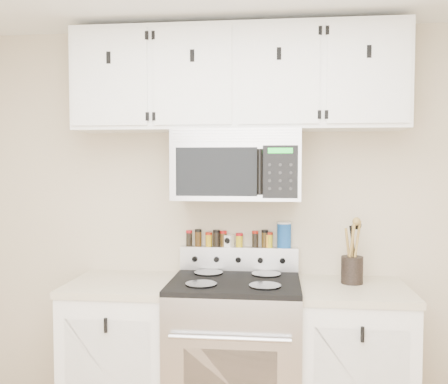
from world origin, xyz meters
name	(u,v)px	position (x,y,z in m)	size (l,w,h in m)	color
back_wall	(239,223)	(0.00, 1.75, 1.25)	(3.50, 0.01, 2.50)	#B8AA8A
range	(235,356)	(0.00, 1.43, 0.49)	(0.76, 0.65, 1.10)	#B7B7BA
base_cabinet_left	(124,354)	(-0.69, 1.45, 0.46)	(0.64, 0.62, 0.92)	white
base_cabinet_right	(353,364)	(0.69, 1.45, 0.46)	(0.64, 0.62, 0.92)	white
microwave	(237,165)	(0.00, 1.55, 1.63)	(0.76, 0.44, 0.42)	#9E9EA3
upper_cabinets	(238,79)	(0.00, 1.58, 2.15)	(2.00, 0.35, 0.62)	white
utensil_crock	(352,268)	(0.69, 1.54, 1.02)	(0.13, 0.13, 0.38)	black
kitchen_timer	(228,241)	(-0.07, 1.71, 1.14)	(0.06, 0.05, 0.08)	white
salt_canister	(284,235)	(0.29, 1.71, 1.18)	(0.09, 0.09, 0.17)	#164B99
spice_jar_0	(189,238)	(-0.33, 1.71, 1.15)	(0.04, 0.04, 0.10)	black
spice_jar_1	(198,238)	(-0.27, 1.71, 1.16)	(0.04, 0.04, 0.11)	#3E270E
spice_jar_2	(209,239)	(-0.20, 1.71, 1.15)	(0.04, 0.04, 0.09)	#BF9716
spice_jar_3	(216,238)	(-0.15, 1.71, 1.15)	(0.04, 0.04, 0.11)	black
spice_jar_4	(223,239)	(-0.10, 1.71, 1.15)	(0.04, 0.04, 0.10)	#422D10
spice_jar_5	(239,240)	(0.00, 1.71, 1.15)	(0.05, 0.05, 0.09)	gold
spice_jar_6	(255,239)	(0.10, 1.71, 1.15)	(0.04, 0.04, 0.11)	black
spice_jar_7	(265,239)	(0.17, 1.71, 1.16)	(0.04, 0.04, 0.11)	#3F2D0F
spice_jar_8	(267,240)	(0.18, 1.71, 1.15)	(0.04, 0.04, 0.10)	orange
spice_jar_9	(269,240)	(0.20, 1.71, 1.15)	(0.04, 0.04, 0.10)	gold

